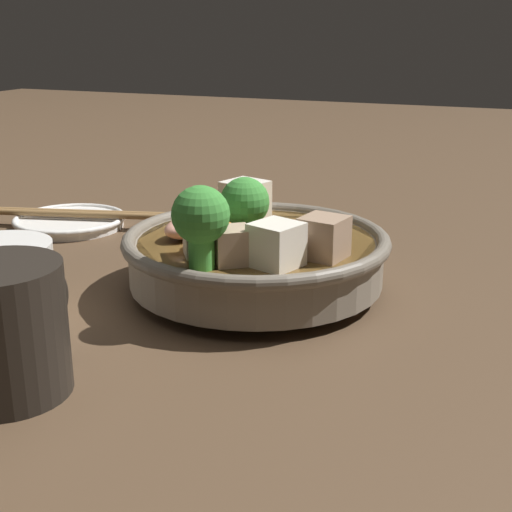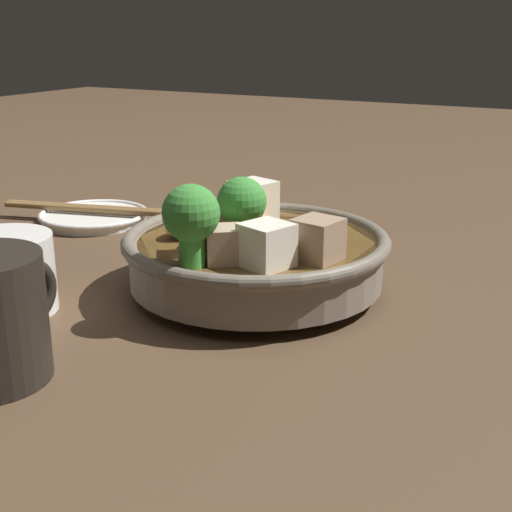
{
  "view_description": "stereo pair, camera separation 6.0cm",
  "coord_description": "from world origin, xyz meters",
  "views": [
    {
      "loc": [
        -0.53,
        -0.22,
        0.22
      ],
      "look_at": [
        0.0,
        0.0,
        0.03
      ],
      "focal_mm": 50.0,
      "sensor_mm": 36.0,
      "label": 1
    },
    {
      "loc": [
        -0.5,
        -0.27,
        0.22
      ],
      "look_at": [
        0.0,
        0.0,
        0.03
      ],
      "focal_mm": 50.0,
      "sensor_mm": 36.0,
      "label": 2
    }
  ],
  "objects": [
    {
      "name": "ground_plane",
      "position": [
        0.0,
        0.0,
        0.0
      ],
      "size": [
        3.0,
        3.0,
        0.0
      ],
      "primitive_type": "plane",
      "color": "#4C3826"
    },
    {
      "name": "stirfry_bowl",
      "position": [
        -0.0,
        0.0,
        0.04
      ],
      "size": [
        0.22,
        0.22,
        0.11
      ],
      "color": "slate",
      "rests_on": "ground_plane"
    },
    {
      "name": "side_saucer",
      "position": [
        0.11,
        0.27,
        0.01
      ],
      "size": [
        0.12,
        0.12,
        0.01
      ],
      "color": "white",
      "rests_on": "ground_plane"
    },
    {
      "name": "tea_cup",
      "position": [
        -0.13,
        0.15,
        0.03
      ],
      "size": [
        0.08,
        0.08,
        0.06
      ],
      "color": "white",
      "rests_on": "ground_plane"
    },
    {
      "name": "chopsticks_pair",
      "position": [
        0.11,
        0.27,
        0.02
      ],
      "size": [
        0.07,
        0.21,
        0.01
      ],
      "color": "olive",
      "rests_on": "side_saucer"
    }
  ]
}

